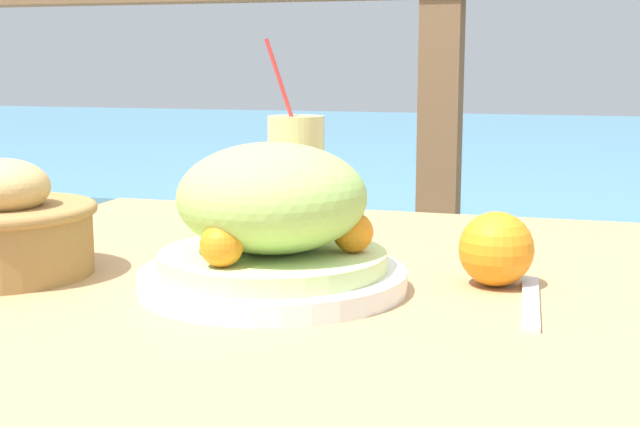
% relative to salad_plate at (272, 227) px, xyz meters
% --- Properties ---
extents(patio_table, '(0.97, 0.87, 0.71)m').
position_rel_salad_plate_xyz_m(patio_table, '(0.05, 0.05, -0.16)').
color(patio_table, tan).
rests_on(patio_table, ground_plane).
extents(railing_fence, '(2.80, 0.08, 1.12)m').
position_rel_salad_plate_xyz_m(railing_fence, '(0.05, 0.75, 0.07)').
color(railing_fence, brown).
rests_on(railing_fence, ground_plane).
extents(sea_backdrop, '(12.00, 4.00, 0.57)m').
position_rel_salad_plate_xyz_m(sea_backdrop, '(0.05, 3.25, -0.48)').
color(sea_backdrop, teal).
rests_on(sea_backdrop, ground_plane).
extents(salad_plate, '(0.26, 0.26, 0.15)m').
position_rel_salad_plate_xyz_m(salad_plate, '(0.00, 0.00, 0.00)').
color(salad_plate, white).
rests_on(salad_plate, patio_table).
extents(drink_glass, '(0.07, 0.07, 0.25)m').
position_rel_salad_plate_xyz_m(drink_glass, '(-0.05, 0.24, 0.02)').
color(drink_glass, '#DBCC7F').
rests_on(drink_glass, patio_table).
extents(bread_basket, '(0.19, 0.19, 0.12)m').
position_rel_salad_plate_xyz_m(bread_basket, '(-0.29, -0.02, -0.01)').
color(bread_basket, olive).
rests_on(bread_basket, patio_table).
extents(knife, '(0.03, 0.18, 0.00)m').
position_rel_salad_plate_xyz_m(knife, '(0.25, 0.01, -0.06)').
color(knife, silver).
rests_on(knife, patio_table).
extents(orange_near_basket, '(0.07, 0.07, 0.07)m').
position_rel_salad_plate_xyz_m(orange_near_basket, '(0.21, 0.08, -0.03)').
color(orange_near_basket, orange).
rests_on(orange_near_basket, patio_table).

